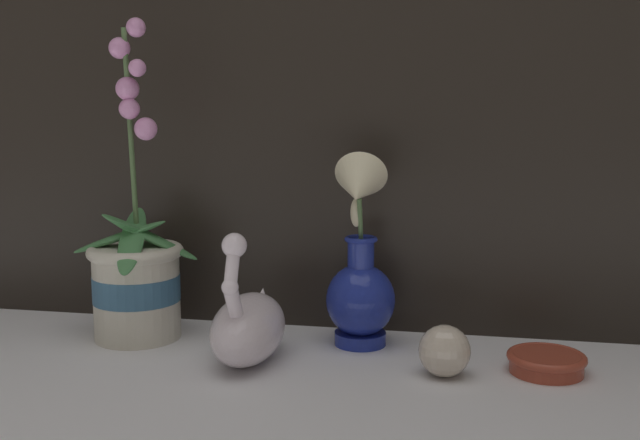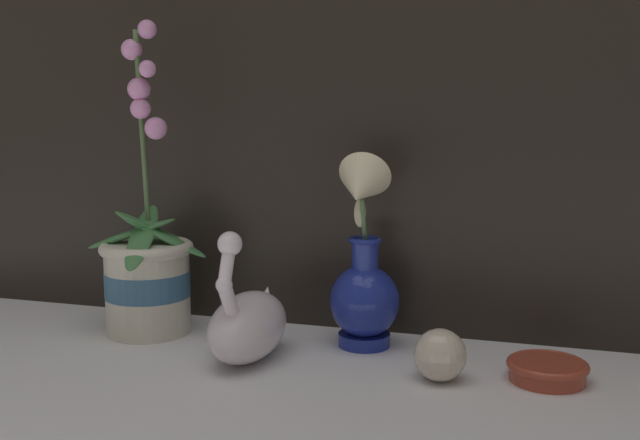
{
  "view_description": "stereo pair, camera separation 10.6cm",
  "coord_description": "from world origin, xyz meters",
  "px_view_note": "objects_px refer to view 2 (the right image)",
  "views": [
    {
      "loc": [
        0.2,
        -0.88,
        0.36
      ],
      "look_at": [
        0.0,
        0.15,
        0.2
      ],
      "focal_mm": 42.0,
      "sensor_mm": 36.0,
      "label": 1
    },
    {
      "loc": [
        0.3,
        -0.86,
        0.36
      ],
      "look_at": [
        0.0,
        0.15,
        0.2
      ],
      "focal_mm": 42.0,
      "sensor_mm": 36.0,
      "label": 2
    }
  ],
  "objects_px": {
    "orchid_potted_plant": "(147,270)",
    "swan_figurine": "(248,323)",
    "glass_sphere": "(440,355)",
    "amber_dish": "(547,369)",
    "blue_vase": "(364,277)"
  },
  "relations": [
    {
      "from": "swan_figurine",
      "to": "glass_sphere",
      "type": "bearing_deg",
      "value": -1.42
    },
    {
      "from": "glass_sphere",
      "to": "blue_vase",
      "type": "bearing_deg",
      "value": 140.55
    },
    {
      "from": "orchid_potted_plant",
      "to": "blue_vase",
      "type": "bearing_deg",
      "value": 4.27
    },
    {
      "from": "amber_dish",
      "to": "glass_sphere",
      "type": "bearing_deg",
      "value": -163.96
    },
    {
      "from": "orchid_potted_plant",
      "to": "swan_figurine",
      "type": "distance_m",
      "value": 0.22
    },
    {
      "from": "swan_figurine",
      "to": "blue_vase",
      "type": "bearing_deg",
      "value": 34.59
    },
    {
      "from": "swan_figurine",
      "to": "glass_sphere",
      "type": "relative_size",
      "value": 2.79
    },
    {
      "from": "blue_vase",
      "to": "glass_sphere",
      "type": "distance_m",
      "value": 0.19
    },
    {
      "from": "orchid_potted_plant",
      "to": "glass_sphere",
      "type": "relative_size",
      "value": 6.98
    },
    {
      "from": "blue_vase",
      "to": "amber_dish",
      "type": "distance_m",
      "value": 0.29
    },
    {
      "from": "swan_figurine",
      "to": "amber_dish",
      "type": "bearing_deg",
      "value": 4.51
    },
    {
      "from": "swan_figurine",
      "to": "amber_dish",
      "type": "height_order",
      "value": "swan_figurine"
    },
    {
      "from": "amber_dish",
      "to": "blue_vase",
      "type": "bearing_deg",
      "value": 165.78
    },
    {
      "from": "orchid_potted_plant",
      "to": "glass_sphere",
      "type": "bearing_deg",
      "value": -9.63
    },
    {
      "from": "glass_sphere",
      "to": "amber_dish",
      "type": "bearing_deg",
      "value": 16.04
    }
  ]
}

